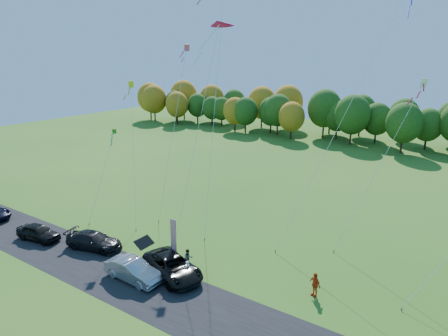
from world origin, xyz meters
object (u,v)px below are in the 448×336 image
Objects in this scene: black_suv at (172,266)px; person_east at (315,284)px; feather_flag at (173,237)px; silver_sedan at (133,270)px.

person_east reaches higher than black_suv.
feather_flag reaches higher than person_east.
black_suv is 1.42× the size of feather_flag.
person_east is at bearing 12.03° from feather_flag.
person_east is (10.27, 3.68, 0.08)m from black_suv.
person_east is 0.43× the size of feather_flag.
silver_sedan is 2.70× the size of person_east.
black_suv is 10.91m from person_east.
feather_flag is (-0.98, 1.28, 1.75)m from black_suv.
feather_flag reaches higher than silver_sedan.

